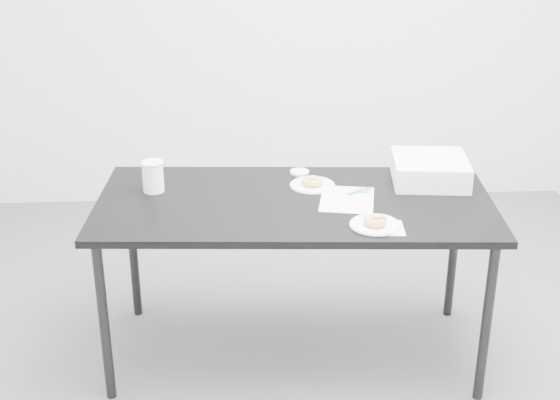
{
  "coord_description": "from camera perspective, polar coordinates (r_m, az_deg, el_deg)",
  "views": [
    {
      "loc": [
        -0.2,
        -2.88,
        2.11
      ],
      "look_at": [
        -0.04,
        0.02,
        0.84
      ],
      "focal_mm": 50.0,
      "sensor_mm": 36.0,
      "label": 1
    }
  ],
  "objects": [
    {
      "name": "floor",
      "position": [
        3.58,
        0.64,
        -12.57
      ],
      "size": [
        4.0,
        4.0,
        0.0
      ],
      "primitive_type": "plane",
      "color": "#4C4C52",
      "rests_on": "ground"
    },
    {
      "name": "table",
      "position": [
        3.36,
        1.08,
        -0.94
      ],
      "size": [
        1.74,
        0.9,
        0.77
      ],
      "rotation": [
        0.0,
        0.0,
        -0.06
      ],
      "color": "black",
      "rests_on": "floor"
    },
    {
      "name": "scorecard",
      "position": [
        3.36,
        4.93,
        0.04
      ],
      "size": [
        0.27,
        0.32,
        0.0
      ],
      "primitive_type": "cube",
      "rotation": [
        0.0,
        0.0,
        -0.18
      ],
      "color": "white",
      "rests_on": "table"
    },
    {
      "name": "logo_patch",
      "position": [
        3.45,
        6.14,
        0.68
      ],
      "size": [
        0.05,
        0.05,
        0.0
      ],
      "primitive_type": "cube",
      "rotation": [
        0.0,
        0.0,
        -0.18
      ],
      "color": "green",
      "rests_on": "scorecard"
    },
    {
      "name": "pen",
      "position": [
        3.44,
        5.83,
        0.66
      ],
      "size": [
        0.12,
        0.08,
        0.01
      ],
      "primitive_type": "cylinder",
      "rotation": [
        0.0,
        1.57,
        0.57
      ],
      "color": "#0E9A81",
      "rests_on": "scorecard"
    },
    {
      "name": "napkin",
      "position": [
        3.12,
        7.74,
        -2.04
      ],
      "size": [
        0.15,
        0.15,
        0.0
      ],
      "primitive_type": "cube",
      "rotation": [
        0.0,
        0.0,
        -0.07
      ],
      "color": "white",
      "rests_on": "table"
    },
    {
      "name": "plate_near",
      "position": [
        3.13,
        6.97,
        -1.82
      ],
      "size": [
        0.2,
        0.2,
        0.01
      ],
      "primitive_type": "cylinder",
      "color": "white",
      "rests_on": "napkin"
    },
    {
      "name": "donut_near",
      "position": [
        3.12,
        6.99,
        -1.51
      ],
      "size": [
        0.11,
        0.11,
        0.03
      ],
      "primitive_type": "torus",
      "rotation": [
        0.0,
        0.0,
        -0.21
      ],
      "color": "#C1873D",
      "rests_on": "plate_near"
    },
    {
      "name": "plate_far",
      "position": [
        3.49,
        2.39,
        1.09
      ],
      "size": [
        0.2,
        0.2,
        0.01
      ],
      "primitive_type": "cylinder",
      "color": "white",
      "rests_on": "table"
    },
    {
      "name": "donut_far",
      "position": [
        3.49,
        2.4,
        1.37
      ],
      "size": [
        0.1,
        0.1,
        0.03
      ],
      "primitive_type": "torus",
      "rotation": [
        0.0,
        0.0,
        -0.01
      ],
      "color": "#C1873D",
      "rests_on": "plate_far"
    },
    {
      "name": "coffee_cup",
      "position": [
        3.45,
        -9.27,
        1.71
      ],
      "size": [
        0.09,
        0.09,
        0.14
      ],
      "primitive_type": "cylinder",
      "color": "white",
      "rests_on": "table"
    },
    {
      "name": "cup_lid",
      "position": [
        3.63,
        1.44,
        2.05
      ],
      "size": [
        0.09,
        0.09,
        0.01
      ],
      "primitive_type": "cylinder",
      "color": "white",
      "rests_on": "table"
    },
    {
      "name": "bakery_box",
      "position": [
        3.59,
        10.9,
        2.19
      ],
      "size": [
        0.36,
        0.36,
        0.11
      ],
      "primitive_type": "cube",
      "rotation": [
        0.0,
        0.0,
        -0.1
      ],
      "color": "white",
      "rests_on": "table"
    }
  ]
}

